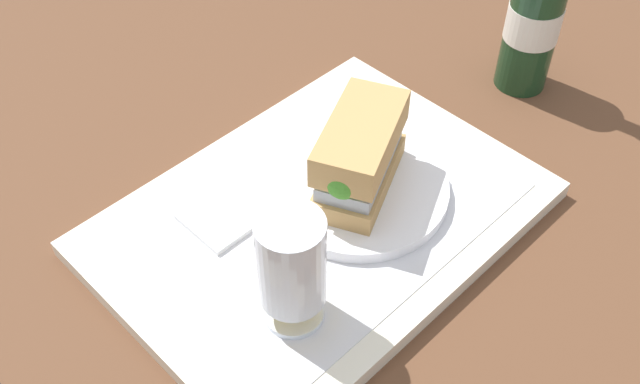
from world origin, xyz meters
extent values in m
plane|color=brown|center=(0.00, 0.00, 0.00)|extent=(3.00, 3.00, 0.00)
cube|color=beige|center=(0.00, 0.00, 0.01)|extent=(0.44, 0.32, 0.02)
cube|color=silver|center=(0.00, 0.00, 0.02)|extent=(0.38, 0.27, 0.00)
cylinder|color=white|center=(-0.05, 0.01, 0.03)|extent=(0.19, 0.19, 0.01)
cube|color=tan|center=(-0.05, 0.01, 0.05)|extent=(0.14, 0.11, 0.02)
cube|color=#9EA3A8|center=(-0.05, 0.01, 0.07)|extent=(0.13, 0.10, 0.02)
cube|color=silver|center=(-0.05, 0.01, 0.08)|extent=(0.12, 0.09, 0.01)
sphere|color=#47932D|center=(0.00, 0.03, 0.09)|extent=(0.04, 0.04, 0.04)
cube|color=tan|center=(-0.05, 0.01, 0.10)|extent=(0.14, 0.11, 0.04)
cylinder|color=silver|center=(0.11, 0.07, 0.02)|extent=(0.06, 0.06, 0.01)
cylinder|color=silver|center=(0.11, 0.07, 0.04)|extent=(0.01, 0.01, 0.02)
cylinder|color=silver|center=(0.11, 0.07, 0.10)|extent=(0.06, 0.06, 0.09)
cylinder|color=gold|center=(0.11, 0.07, 0.08)|extent=(0.06, 0.06, 0.05)
cylinder|color=white|center=(0.11, 0.07, 0.11)|extent=(0.05, 0.05, 0.01)
cube|color=white|center=(0.07, -0.06, 0.02)|extent=(0.09, 0.07, 0.01)
cylinder|color=#19381E|center=(-0.35, 0.01, 0.08)|extent=(0.06, 0.06, 0.17)
cylinder|color=silver|center=(-0.35, 0.01, 0.09)|extent=(0.07, 0.07, 0.05)
camera|label=1|loc=(0.36, 0.37, 0.59)|focal=41.74mm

